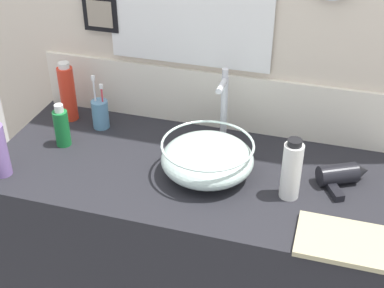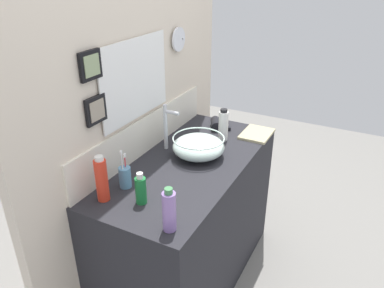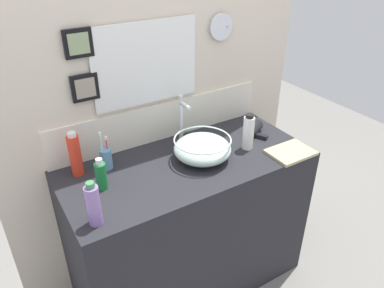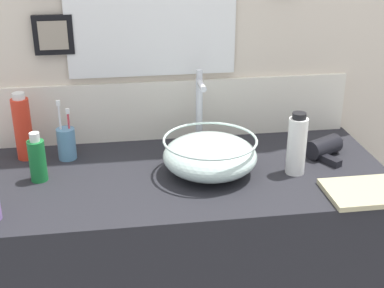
# 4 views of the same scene
# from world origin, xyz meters

# --- Properties ---
(vanity_counter) EXTENTS (1.32, 0.60, 0.88)m
(vanity_counter) POSITION_xyz_m (0.00, 0.00, 0.44)
(vanity_counter) COLOR #232328
(vanity_counter) RESTS_ON ground
(back_panel) EXTENTS (1.82, 0.10, 2.56)m
(back_panel) POSITION_xyz_m (-0.00, 0.33, 1.28)
(back_panel) COLOR beige
(back_panel) RESTS_ON ground
(glass_bowl_sink) EXTENTS (0.30, 0.30, 0.12)m
(glass_bowl_sink) POSITION_xyz_m (0.08, -0.01, 0.94)
(glass_bowl_sink) COLOR silver
(glass_bowl_sink) RESTS_ON vanity_counter
(faucet) EXTENTS (0.02, 0.10, 0.28)m
(faucet) POSITION_xyz_m (0.08, 0.20, 1.04)
(faucet) COLOR silver
(faucet) RESTS_ON vanity_counter
(hair_drier) EXTENTS (0.18, 0.18, 0.07)m
(hair_drier) POSITION_xyz_m (0.50, 0.06, 0.91)
(hair_drier) COLOR black
(hair_drier) RESTS_ON vanity_counter
(toothbrush_cup) EXTENTS (0.06, 0.06, 0.21)m
(toothbrush_cup) POSITION_xyz_m (-0.38, 0.17, 0.93)
(toothbrush_cup) COLOR #598CB2
(toothbrush_cup) RESTS_ON vanity_counter
(soap_dispenser) EXTENTS (0.06, 0.06, 0.23)m
(soap_dispenser) POSITION_xyz_m (-0.52, 0.19, 0.99)
(soap_dispenser) COLOR red
(soap_dispenser) RESTS_ON vanity_counter
(shampoo_bottle) EXTENTS (0.06, 0.06, 0.21)m
(shampoo_bottle) POSITION_xyz_m (0.35, -0.05, 0.98)
(shampoo_bottle) COLOR white
(shampoo_bottle) RESTS_ON vanity_counter
(spray_bottle) EXTENTS (0.05, 0.05, 0.16)m
(spray_bottle) POSITION_xyz_m (-0.46, 0.02, 0.95)
(spray_bottle) COLOR #197233
(spray_bottle) RESTS_ON vanity_counter
(hand_towel) EXTENTS (0.24, 0.18, 0.02)m
(hand_towel) POSITION_xyz_m (0.52, -0.22, 0.89)
(hand_towel) COLOR tan
(hand_towel) RESTS_ON vanity_counter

